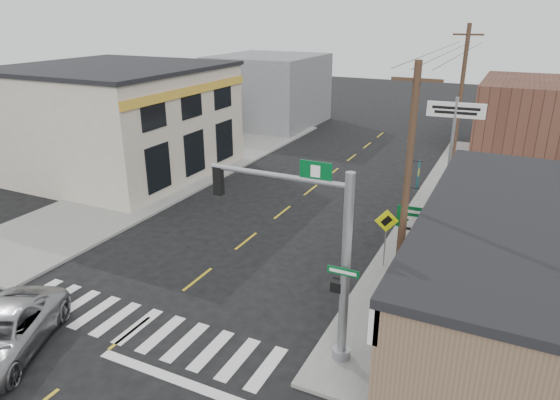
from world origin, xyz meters
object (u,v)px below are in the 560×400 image
at_px(bare_tree, 469,238).
at_px(utility_pole_near, 406,197).
at_px(guide_sign, 415,224).
at_px(fire_hydrant, 401,294).
at_px(suv, 2,334).
at_px(dance_center_sign, 454,125).
at_px(traffic_signal_pole, 322,245).
at_px(lamp_post, 407,183).
at_px(utility_pole_far, 459,106).

xyz_separation_m(bare_tree, utility_pole_near, (-2.10, 0.63, 0.75)).
xyz_separation_m(guide_sign, fire_hydrant, (0.34, -3.43, -1.40)).
distance_m(guide_sign, utility_pole_near, 5.18).
bearing_deg(suv, fire_hydrant, 14.16).
distance_m(dance_center_sign, utility_pole_near, 11.19).
distance_m(traffic_signal_pole, lamp_post, 9.39).
height_order(suv, guide_sign, guide_sign).
xyz_separation_m(fire_hydrant, utility_pole_near, (-0.00, -0.96, 4.13)).
height_order(dance_center_sign, utility_pole_near, utility_pole_near).
relative_size(suv, utility_pole_near, 0.59).
height_order(fire_hydrant, lamp_post, lamp_post).
height_order(suv, lamp_post, lamp_post).
distance_m(traffic_signal_pole, dance_center_sign, 14.28).
xyz_separation_m(traffic_signal_pole, guide_sign, (1.36, 7.35, -1.94)).
height_order(bare_tree, utility_pole_near, utility_pole_near).
bearing_deg(utility_pole_far, guide_sign, -93.57).
bearing_deg(dance_center_sign, utility_pole_near, -93.90).
bearing_deg(utility_pole_near, traffic_signal_pole, -119.86).
bearing_deg(utility_pole_far, traffic_signal_pole, -97.80).
bearing_deg(dance_center_sign, guide_sign, -96.66).
bearing_deg(guide_sign, bare_tree, -68.06).
distance_m(suv, traffic_signal_pole, 10.43).
relative_size(lamp_post, utility_pole_near, 0.56).
distance_m(bare_tree, utility_pole_far, 16.52).
xyz_separation_m(suv, bare_tree, (12.78, 6.62, 3.15)).
bearing_deg(suv, utility_pole_near, 10.79).
distance_m(traffic_signal_pole, fire_hydrant, 5.42).
bearing_deg(traffic_signal_pole, lamp_post, 86.87).
relative_size(dance_center_sign, utility_pole_far, 0.64).
distance_m(fire_hydrant, dance_center_sign, 11.09).
bearing_deg(utility_pole_near, fire_hydrant, 89.94).
distance_m(suv, utility_pole_far, 25.50).
height_order(traffic_signal_pole, utility_pole_far, utility_pole_far).
bearing_deg(bare_tree, utility_pole_far, 98.61).
distance_m(traffic_signal_pole, utility_pole_near, 3.50).
bearing_deg(bare_tree, suv, -152.60).
xyz_separation_m(dance_center_sign, utility_pole_far, (-0.34, 4.48, 0.24)).
bearing_deg(bare_tree, dance_center_sign, 100.19).
bearing_deg(suv, lamp_post, 31.76).
relative_size(traffic_signal_pole, guide_sign, 2.29).
distance_m(lamp_post, utility_pole_far, 9.54).
bearing_deg(fire_hydrant, lamp_post, 102.36).
bearing_deg(utility_pole_near, guide_sign, 94.39).
bearing_deg(traffic_signal_pole, utility_pole_near, 60.15).
xyz_separation_m(lamp_post, dance_center_sign, (1.16, 4.81, 1.79)).
relative_size(guide_sign, lamp_post, 0.55).
distance_m(lamp_post, bare_tree, 7.80).
bearing_deg(traffic_signal_pole, suv, -154.46).
distance_m(utility_pole_near, utility_pole_far, 15.68).
xyz_separation_m(traffic_signal_pole, utility_pole_far, (1.33, 18.63, 1.16)).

